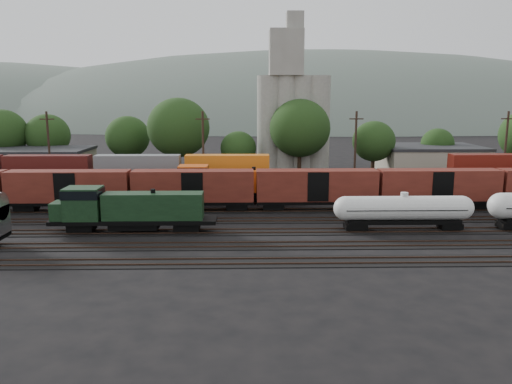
{
  "coord_description": "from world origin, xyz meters",
  "views": [
    {
      "loc": [
        -5.43,
        -56.27,
        13.99
      ],
      "look_at": [
        -4.15,
        2.0,
        3.0
      ],
      "focal_mm": 35.0,
      "sensor_mm": 36.0,
      "label": 1
    }
  ],
  "objects_px": {
    "green_locomotive": "(125,209)",
    "orange_locomotive": "(229,183)",
    "grain_silo": "(292,113)",
    "tank_car_a": "(404,210)"
  },
  "relations": [
    {
      "from": "tank_car_a",
      "to": "grain_silo",
      "type": "height_order",
      "value": "grain_silo"
    },
    {
      "from": "green_locomotive",
      "to": "tank_car_a",
      "type": "height_order",
      "value": "green_locomotive"
    },
    {
      "from": "green_locomotive",
      "to": "tank_car_a",
      "type": "distance_m",
      "value": 29.46
    },
    {
      "from": "green_locomotive",
      "to": "orange_locomotive",
      "type": "height_order",
      "value": "orange_locomotive"
    },
    {
      "from": "green_locomotive",
      "to": "grain_silo",
      "type": "relative_size",
      "value": 0.6
    },
    {
      "from": "green_locomotive",
      "to": "orange_locomotive",
      "type": "bearing_deg",
      "value": 54.95
    },
    {
      "from": "green_locomotive",
      "to": "tank_car_a",
      "type": "xyz_separation_m",
      "value": [
        29.46,
        0.0,
        -0.25
      ]
    },
    {
      "from": "tank_car_a",
      "to": "grain_silo",
      "type": "distance_m",
      "value": 42.73
    },
    {
      "from": "orange_locomotive",
      "to": "grain_silo",
      "type": "bearing_deg",
      "value": 67.37
    },
    {
      "from": "green_locomotive",
      "to": "orange_locomotive",
      "type": "xyz_separation_m",
      "value": [
        10.52,
        15.0,
        0.13
      ]
    }
  ]
}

